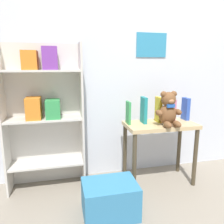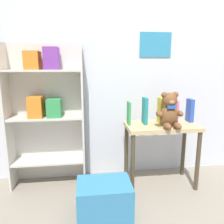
{
  "view_description": "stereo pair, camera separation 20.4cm",
  "coord_description": "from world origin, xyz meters",
  "px_view_note": "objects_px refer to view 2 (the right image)",
  "views": [
    {
      "loc": [
        -0.82,
        -0.91,
        1.17
      ],
      "look_at": [
        -0.36,
        1.03,
        0.74
      ],
      "focal_mm": 35.0,
      "sensor_mm": 36.0,
      "label": 1
    },
    {
      "loc": [
        -0.62,
        -0.95,
        1.17
      ],
      "look_at": [
        -0.36,
        1.03,
        0.74
      ],
      "focal_mm": 35.0,
      "sensor_mm": 36.0,
      "label": 2
    }
  ],
  "objects_px": {
    "book_standing_yellow": "(160,111)",
    "storage_bin": "(104,199)",
    "book_standing_teal": "(145,111)",
    "book_standing_pink": "(176,111)",
    "book_standing_blue": "(190,110)",
    "display_table": "(161,135)",
    "bookshelf_side": "(46,107)",
    "book_standing_green": "(129,113)",
    "teddy_bear": "(169,111)"
  },
  "relations": [
    {
      "from": "storage_bin",
      "to": "book_standing_pink",
      "type": "bearing_deg",
      "value": 30.89
    },
    {
      "from": "book_standing_green",
      "to": "bookshelf_side",
      "type": "bearing_deg",
      "value": 172.26
    },
    {
      "from": "storage_bin",
      "to": "book_standing_green",
      "type": "bearing_deg",
      "value": 57.8
    },
    {
      "from": "bookshelf_side",
      "to": "book_standing_teal",
      "type": "bearing_deg",
      "value": -8.12
    },
    {
      "from": "display_table",
      "to": "storage_bin",
      "type": "relative_size",
      "value": 1.61
    },
    {
      "from": "teddy_bear",
      "to": "book_standing_teal",
      "type": "distance_m",
      "value": 0.23
    },
    {
      "from": "book_standing_teal",
      "to": "book_standing_pink",
      "type": "xyz_separation_m",
      "value": [
        0.31,
        0.0,
        -0.02
      ]
    },
    {
      "from": "book_standing_teal",
      "to": "bookshelf_side",
      "type": "bearing_deg",
      "value": 174.21
    },
    {
      "from": "display_table",
      "to": "book_standing_yellow",
      "type": "height_order",
      "value": "book_standing_yellow"
    },
    {
      "from": "display_table",
      "to": "teddy_bear",
      "type": "relative_size",
      "value": 2.12
    },
    {
      "from": "storage_bin",
      "to": "display_table",
      "type": "bearing_deg",
      "value": 33.31
    },
    {
      "from": "book_standing_teal",
      "to": "book_standing_yellow",
      "type": "height_order",
      "value": "book_standing_teal"
    },
    {
      "from": "bookshelf_side",
      "to": "book_standing_pink",
      "type": "bearing_deg",
      "value": -5.93
    },
    {
      "from": "display_table",
      "to": "book_standing_blue",
      "type": "bearing_deg",
      "value": 13.55
    },
    {
      "from": "book_standing_pink",
      "to": "storage_bin",
      "type": "bearing_deg",
      "value": -148.14
    },
    {
      "from": "book_standing_pink",
      "to": "storage_bin",
      "type": "distance_m",
      "value": 1.05
    },
    {
      "from": "bookshelf_side",
      "to": "book_standing_blue",
      "type": "xyz_separation_m",
      "value": [
        1.4,
        -0.11,
        -0.05
      ]
    },
    {
      "from": "book_standing_pink",
      "to": "book_standing_blue",
      "type": "relative_size",
      "value": 0.97
    },
    {
      "from": "book_standing_green",
      "to": "book_standing_pink",
      "type": "distance_m",
      "value": 0.47
    },
    {
      "from": "teddy_bear",
      "to": "book_standing_green",
      "type": "xyz_separation_m",
      "value": [
        -0.34,
        0.14,
        -0.04
      ]
    },
    {
      "from": "book_standing_yellow",
      "to": "book_standing_pink",
      "type": "distance_m",
      "value": 0.16
    },
    {
      "from": "teddy_bear",
      "to": "bookshelf_side",
      "type": "bearing_deg",
      "value": 166.46
    },
    {
      "from": "book_standing_pink",
      "to": "book_standing_teal",
      "type": "bearing_deg",
      "value": -178.3
    },
    {
      "from": "teddy_bear",
      "to": "book_standing_teal",
      "type": "height_order",
      "value": "teddy_bear"
    },
    {
      "from": "book_standing_green",
      "to": "teddy_bear",
      "type": "bearing_deg",
      "value": -20.29
    },
    {
      "from": "book_standing_yellow",
      "to": "book_standing_pink",
      "type": "xyz_separation_m",
      "value": [
        0.16,
        0.0,
        -0.01
      ]
    },
    {
      "from": "bookshelf_side",
      "to": "book_standing_pink",
      "type": "relative_size",
      "value": 6.22
    },
    {
      "from": "bookshelf_side",
      "to": "storage_bin",
      "type": "distance_m",
      "value": 1.0
    },
    {
      "from": "bookshelf_side",
      "to": "book_standing_yellow",
      "type": "relative_size",
      "value": 5.51
    },
    {
      "from": "storage_bin",
      "to": "bookshelf_side",
      "type": "bearing_deg",
      "value": 130.9
    },
    {
      "from": "book_standing_teal",
      "to": "book_standing_blue",
      "type": "relative_size",
      "value": 1.11
    },
    {
      "from": "book_standing_yellow",
      "to": "storage_bin",
      "type": "xyz_separation_m",
      "value": [
        -0.59,
        -0.44,
        -0.61
      ]
    },
    {
      "from": "display_table",
      "to": "book_standing_blue",
      "type": "relative_size",
      "value": 3.0
    },
    {
      "from": "display_table",
      "to": "book_standing_green",
      "type": "bearing_deg",
      "value": 169.66
    },
    {
      "from": "bookshelf_side",
      "to": "book_standing_green",
      "type": "height_order",
      "value": "bookshelf_side"
    },
    {
      "from": "teddy_bear",
      "to": "book_standing_yellow",
      "type": "distance_m",
      "value": 0.14
    },
    {
      "from": "display_table",
      "to": "bookshelf_side",
      "type": "bearing_deg",
      "value": 170.23
    },
    {
      "from": "teddy_bear",
      "to": "book_standing_teal",
      "type": "xyz_separation_m",
      "value": [
        -0.19,
        0.14,
        -0.02
      ]
    },
    {
      "from": "teddy_bear",
      "to": "book_standing_blue",
      "type": "bearing_deg",
      "value": 29.72
    },
    {
      "from": "book_standing_blue",
      "to": "storage_bin",
      "type": "xyz_separation_m",
      "value": [
        -0.9,
        -0.46,
        -0.59
      ]
    },
    {
      "from": "book_standing_blue",
      "to": "storage_bin",
      "type": "relative_size",
      "value": 0.54
    },
    {
      "from": "bookshelf_side",
      "to": "display_table",
      "type": "height_order",
      "value": "bookshelf_side"
    },
    {
      "from": "book_standing_yellow",
      "to": "book_standing_blue",
      "type": "distance_m",
      "value": 0.31
    },
    {
      "from": "display_table",
      "to": "storage_bin",
      "type": "distance_m",
      "value": 0.8
    },
    {
      "from": "book_standing_yellow",
      "to": "book_standing_blue",
      "type": "relative_size",
      "value": 1.09
    },
    {
      "from": "book_standing_green",
      "to": "book_standing_pink",
      "type": "bearing_deg",
      "value": 1.97
    },
    {
      "from": "book_standing_teal",
      "to": "book_standing_blue",
      "type": "xyz_separation_m",
      "value": [
        0.47,
        0.02,
        -0.01
      ]
    },
    {
      "from": "book_standing_yellow",
      "to": "storage_bin",
      "type": "relative_size",
      "value": 0.59
    },
    {
      "from": "book_standing_teal",
      "to": "book_standing_yellow",
      "type": "bearing_deg",
      "value": 2.96
    },
    {
      "from": "book_standing_yellow",
      "to": "storage_bin",
      "type": "height_order",
      "value": "book_standing_yellow"
    }
  ]
}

